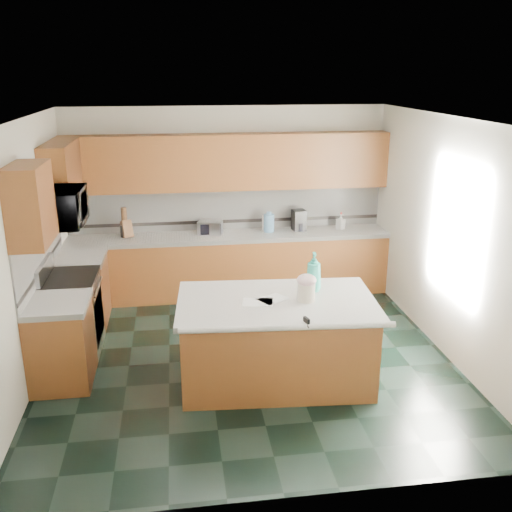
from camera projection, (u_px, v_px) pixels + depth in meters
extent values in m
plane|color=black|center=(247.00, 357.00, 6.61)|extent=(4.60, 4.60, 0.00)
plane|color=white|center=(246.00, 119.00, 5.76)|extent=(4.60, 4.60, 0.00)
cube|color=white|center=(227.00, 200.00, 8.37)|extent=(4.60, 0.04, 2.70)
cube|color=white|center=(288.00, 343.00, 4.00)|extent=(4.60, 0.04, 2.70)
cube|color=white|center=(24.00, 256.00, 5.88)|extent=(0.04, 4.60, 2.70)
cube|color=white|center=(448.00, 238.00, 6.50)|extent=(0.04, 4.60, 2.70)
cube|color=#402011|center=(230.00, 266.00, 8.35)|extent=(4.60, 0.60, 0.86)
cube|color=white|center=(230.00, 236.00, 8.21)|extent=(4.60, 0.64, 0.06)
cube|color=#402011|center=(228.00, 162.00, 8.01)|extent=(4.60, 0.33, 0.78)
cube|color=silver|center=(227.00, 208.00, 8.37)|extent=(4.60, 0.02, 0.63)
cube|color=black|center=(228.00, 221.00, 8.43)|extent=(4.60, 0.01, 0.05)
cube|color=#402011|center=(83.00, 291.00, 7.42)|extent=(0.60, 0.82, 0.86)
cube|color=white|center=(79.00, 258.00, 7.28)|extent=(0.64, 0.82, 0.06)
cube|color=#402011|center=(61.00, 345.00, 5.98)|extent=(0.60, 0.72, 0.86)
cube|color=white|center=(57.00, 304.00, 5.84)|extent=(0.64, 0.72, 0.06)
cube|color=silver|center=(40.00, 250.00, 6.43)|extent=(0.02, 2.30, 0.63)
cube|color=black|center=(43.00, 267.00, 6.49)|extent=(0.01, 2.30, 0.05)
cube|color=#402011|center=(61.00, 174.00, 7.06)|extent=(0.33, 1.09, 0.78)
cube|color=#402011|center=(30.00, 205.00, 5.49)|extent=(0.33, 0.72, 0.78)
cube|color=#B7B7BC|center=(73.00, 315.00, 6.67)|extent=(0.60, 0.76, 0.88)
cube|color=black|center=(98.00, 317.00, 6.72)|extent=(0.02, 0.68, 0.55)
cube|color=black|center=(69.00, 278.00, 6.53)|extent=(0.62, 0.78, 0.04)
cylinder|color=#B7B7BC|center=(98.00, 287.00, 6.61)|extent=(0.02, 0.66, 0.02)
cube|color=#B7B7BC|center=(44.00, 270.00, 6.46)|extent=(0.06, 0.76, 0.18)
imported|color=#B7B7BC|center=(61.00, 208.00, 6.27)|extent=(0.50, 0.73, 0.41)
cube|color=#402011|center=(276.00, 343.00, 6.02)|extent=(2.01, 1.24, 0.86)
cube|color=white|center=(277.00, 303.00, 5.88)|extent=(2.12, 1.35, 0.06)
cylinder|color=white|center=(288.00, 328.00, 5.31)|extent=(2.04, 0.20, 0.06)
cylinder|color=beige|center=(306.00, 292.00, 5.83)|extent=(0.24, 0.24, 0.19)
ellipsoid|color=beige|center=(307.00, 280.00, 5.79)|extent=(0.20, 0.20, 0.13)
cylinder|color=tan|center=(307.00, 276.00, 5.77)|extent=(0.07, 0.02, 0.02)
sphere|color=tan|center=(304.00, 276.00, 5.77)|extent=(0.03, 0.03, 0.03)
sphere|color=tan|center=(310.00, 276.00, 5.78)|extent=(0.03, 0.03, 0.03)
imported|color=teal|center=(314.00, 272.00, 6.05)|extent=(0.18, 0.18, 0.43)
cube|color=white|center=(273.00, 299.00, 5.89)|extent=(0.36, 0.34, 0.00)
cube|color=white|center=(258.00, 302.00, 5.81)|extent=(0.35, 0.28, 0.00)
cube|color=black|center=(306.00, 322.00, 5.34)|extent=(0.05, 0.09, 0.08)
cylinder|color=black|center=(308.00, 326.00, 5.30)|extent=(0.01, 0.06, 0.01)
cube|color=#472814|center=(127.00, 229.00, 8.02)|extent=(0.20, 0.22, 0.27)
cylinder|color=black|center=(125.00, 231.00, 8.05)|extent=(0.14, 0.14, 0.17)
cylinder|color=#472814|center=(124.00, 216.00, 7.99)|extent=(0.08, 0.08, 0.25)
cube|color=#B7B7BC|center=(210.00, 228.00, 8.18)|extent=(0.38, 0.31, 0.19)
cube|color=black|center=(211.00, 230.00, 8.08)|extent=(0.29, 0.01, 0.15)
cylinder|color=white|center=(266.00, 223.00, 8.33)|extent=(0.10, 0.10, 0.23)
cylinder|color=#B7B7BC|center=(266.00, 230.00, 8.37)|extent=(0.15, 0.15, 0.01)
cylinder|color=#6496C4|center=(269.00, 223.00, 8.30)|extent=(0.16, 0.16, 0.26)
cylinder|color=#6496C4|center=(269.00, 213.00, 8.25)|extent=(0.07, 0.07, 0.04)
cube|color=black|center=(299.00, 220.00, 8.37)|extent=(0.20, 0.21, 0.30)
cylinder|color=black|center=(299.00, 227.00, 8.35)|extent=(0.13, 0.13, 0.13)
imported|color=white|center=(341.00, 222.00, 8.44)|extent=(0.14, 0.14, 0.23)
cylinder|color=red|center=(341.00, 213.00, 8.40)|extent=(0.02, 0.02, 0.03)
cube|color=white|center=(456.00, 230.00, 6.26)|extent=(0.02, 1.40, 1.10)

